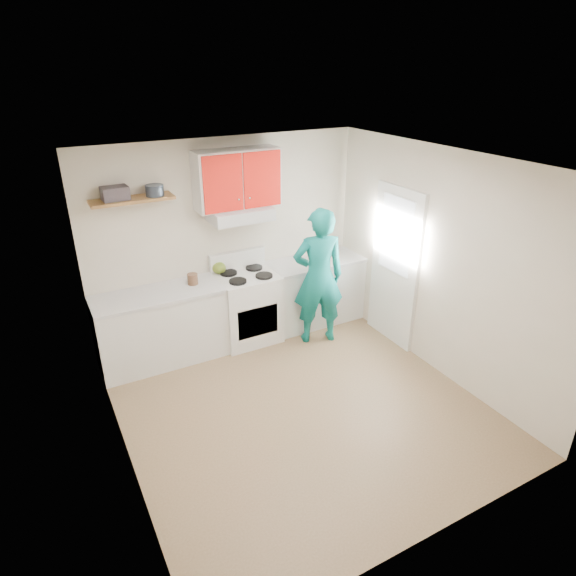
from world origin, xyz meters
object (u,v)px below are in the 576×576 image
kettle (219,268)px  person (318,277)px  crock (193,280)px  stove (247,307)px  tin (155,190)px

kettle → person: size_ratio=0.10×
kettle → crock: 0.44m
stove → person: person is taller
stove → crock: (-0.68, 0.06, 0.52)m
stove → tin: 1.93m
tin → person: 2.24m
stove → kettle: 0.64m
kettle → tin: bearing=-178.5°
tin → person: size_ratio=0.11×
crock → person: (1.48, -0.52, -0.07)m
tin → crock: size_ratio=1.30×
kettle → person: (1.08, -0.68, -0.09)m
stove → crock: crock is taller
kettle → crock: (-0.41, -0.16, -0.02)m
tin → kettle: tin is taller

